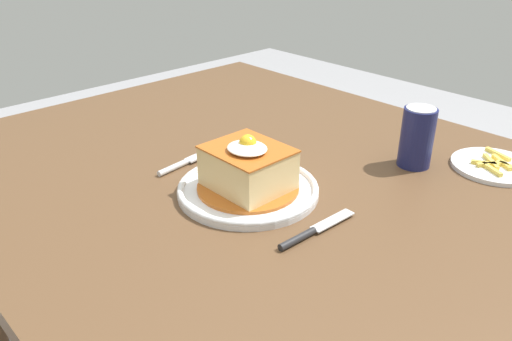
{
  "coord_description": "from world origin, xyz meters",
  "views": [
    {
      "loc": [
        0.68,
        -0.63,
        1.21
      ],
      "look_at": [
        0.07,
        -0.06,
        0.79
      ],
      "focal_mm": 35.74,
      "sensor_mm": 36.0,
      "label": 1
    }
  ],
  "objects_px": {
    "main_plate": "(248,189)",
    "knife": "(308,233)",
    "side_plate_fries": "(495,166)",
    "soda_can": "(417,137)",
    "fork": "(181,164)"
  },
  "relations": [
    {
      "from": "main_plate",
      "to": "knife",
      "type": "xyz_separation_m",
      "value": [
        0.17,
        -0.03,
        -0.0
      ]
    },
    {
      "from": "knife",
      "to": "side_plate_fries",
      "type": "height_order",
      "value": "side_plate_fries"
    },
    {
      "from": "knife",
      "to": "side_plate_fries",
      "type": "bearing_deg",
      "value": 78.43
    },
    {
      "from": "main_plate",
      "to": "side_plate_fries",
      "type": "xyz_separation_m",
      "value": [
        0.27,
        0.44,
        -0.0
      ]
    },
    {
      "from": "fork",
      "to": "soda_can",
      "type": "relative_size",
      "value": 1.14
    },
    {
      "from": "knife",
      "to": "fork",
      "type": "bearing_deg",
      "value": -179.98
    },
    {
      "from": "knife",
      "to": "soda_can",
      "type": "distance_m",
      "value": 0.36
    },
    {
      "from": "side_plate_fries",
      "to": "fork",
      "type": "bearing_deg",
      "value": -133.66
    },
    {
      "from": "soda_can",
      "to": "side_plate_fries",
      "type": "xyz_separation_m",
      "value": [
        0.12,
        0.11,
        -0.06
      ]
    },
    {
      "from": "knife",
      "to": "soda_can",
      "type": "xyz_separation_m",
      "value": [
        -0.03,
        0.35,
        0.06
      ]
    },
    {
      "from": "knife",
      "to": "soda_can",
      "type": "relative_size",
      "value": 1.33
    },
    {
      "from": "main_plate",
      "to": "fork",
      "type": "height_order",
      "value": "main_plate"
    },
    {
      "from": "knife",
      "to": "soda_can",
      "type": "bearing_deg",
      "value": 94.32
    },
    {
      "from": "main_plate",
      "to": "knife",
      "type": "bearing_deg",
      "value": -8.58
    },
    {
      "from": "main_plate",
      "to": "knife",
      "type": "distance_m",
      "value": 0.17
    }
  ]
}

